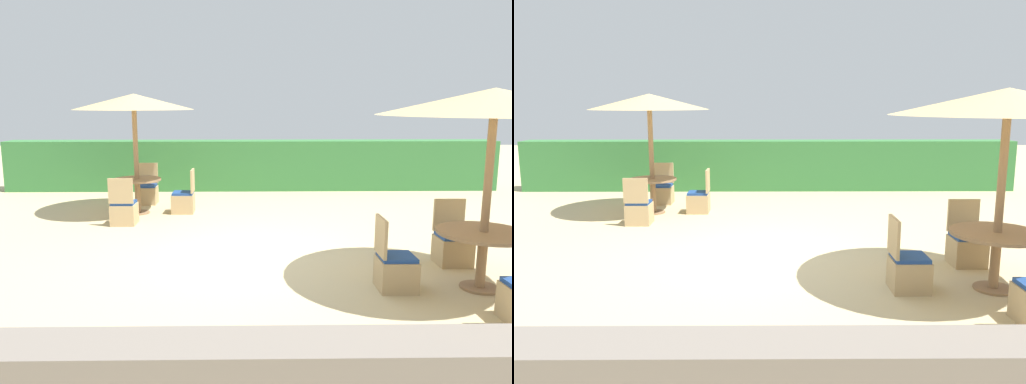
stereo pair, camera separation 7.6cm
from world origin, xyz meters
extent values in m
plane|color=#C6B284|center=(0.00, 0.00, 0.00)|extent=(40.00, 40.00, 0.00)
cube|color=#387A3D|center=(0.00, 5.99, 0.66)|extent=(13.00, 0.70, 1.32)
cube|color=slate|center=(0.00, -3.69, 0.24)|extent=(10.00, 0.56, 0.49)
cylinder|color=#93704C|center=(-2.46, 3.09, 1.21)|extent=(0.10, 0.10, 2.42)
cone|color=tan|center=(-2.46, 3.09, 2.34)|extent=(2.46, 2.46, 0.32)
cylinder|color=#93704C|center=(-2.46, 3.09, 0.01)|extent=(0.48, 0.48, 0.03)
cylinder|color=#93704C|center=(-2.46, 3.09, 0.35)|extent=(0.12, 0.12, 0.70)
cylinder|color=#93704C|center=(-2.46, 3.09, 0.72)|extent=(1.00, 1.00, 0.04)
cube|color=tan|center=(-1.51, 3.14, 0.20)|extent=(0.46, 0.46, 0.40)
cube|color=navy|center=(-1.51, 3.14, 0.43)|extent=(0.42, 0.42, 0.05)
cube|color=tan|center=(-1.30, 3.14, 0.69)|extent=(0.04, 0.46, 0.48)
cube|color=tan|center=(-2.52, 2.12, 0.20)|extent=(0.46, 0.46, 0.40)
cube|color=navy|center=(-2.52, 2.12, 0.43)|extent=(0.42, 0.42, 0.05)
cube|color=tan|center=(-2.52, 1.91, 0.69)|extent=(0.46, 0.04, 0.48)
cube|color=tan|center=(-2.47, 4.10, 0.20)|extent=(0.46, 0.46, 0.40)
cube|color=navy|center=(-2.47, 4.10, 0.43)|extent=(0.42, 0.42, 0.05)
cube|color=tan|center=(-2.47, 4.31, 0.69)|extent=(0.46, 0.04, 0.48)
cylinder|color=#93704C|center=(2.80, -1.37, 1.21)|extent=(0.10, 0.10, 2.42)
cone|color=tan|center=(2.80, -1.37, 2.34)|extent=(2.78, 2.78, 0.32)
cylinder|color=#93704C|center=(2.80, -1.37, 0.01)|extent=(0.48, 0.48, 0.03)
cylinder|color=#93704C|center=(2.80, -1.37, 0.35)|extent=(0.12, 0.12, 0.71)
cylinder|color=#93704C|center=(2.80, -1.37, 0.73)|extent=(1.14, 1.14, 0.04)
cube|color=tan|center=(1.73, -1.36, 0.20)|extent=(0.46, 0.46, 0.40)
cube|color=navy|center=(1.73, -1.36, 0.43)|extent=(0.42, 0.42, 0.05)
cube|color=tan|center=(1.52, -1.36, 0.69)|extent=(0.04, 0.46, 0.48)
cube|color=tan|center=(2.84, -0.39, 0.20)|extent=(0.46, 0.46, 0.40)
cube|color=navy|center=(2.84, -0.39, 0.43)|extent=(0.42, 0.42, 0.05)
cube|color=tan|center=(2.84, -0.18, 0.69)|extent=(0.46, 0.04, 0.48)
camera|label=1|loc=(-0.14, -7.32, 2.33)|focal=35.00mm
camera|label=2|loc=(-0.06, -7.32, 2.33)|focal=35.00mm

